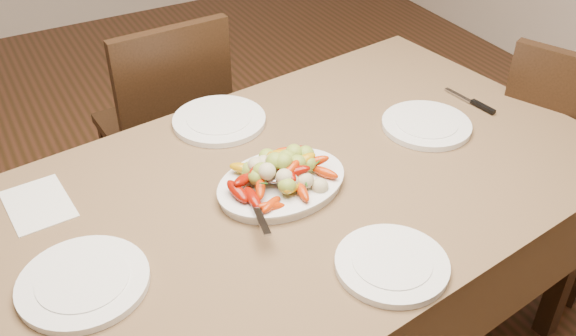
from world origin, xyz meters
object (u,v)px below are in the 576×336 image
(plate_far, at_px, (219,121))
(plate_left, at_px, (84,283))
(dining_table, at_px, (288,287))
(chair_far, at_px, (162,126))
(plate_right, at_px, (426,125))
(chair_right, at_px, (568,159))
(serving_platter, at_px, (282,185))
(plate_near, at_px, (392,265))

(plate_far, bearing_deg, plate_left, -138.55)
(dining_table, bearing_deg, chair_far, 93.89)
(dining_table, bearing_deg, plate_right, 6.02)
(plate_far, bearing_deg, chair_right, -19.29)
(serving_platter, height_order, plate_far, serving_platter)
(dining_table, distance_m, plate_near, 0.55)
(dining_table, bearing_deg, plate_left, -170.63)
(dining_table, xyz_separation_m, plate_far, (-0.03, 0.38, 0.39))
(chair_far, distance_m, chair_right, 1.52)
(dining_table, height_order, plate_near, plate_near)
(serving_platter, distance_m, plate_near, 0.39)
(plate_far, bearing_deg, serving_platter, -88.61)
(chair_right, bearing_deg, plate_left, 69.22)
(chair_right, bearing_deg, plate_right, 59.77)
(dining_table, height_order, chair_right, chair_right)
(plate_left, bearing_deg, chair_right, 2.31)
(plate_left, bearing_deg, plate_far, 41.45)
(plate_left, relative_size, plate_near, 1.11)
(chair_far, xyz_separation_m, serving_platter, (0.04, -0.90, 0.30))
(chair_right, relative_size, plate_left, 3.27)
(serving_platter, relative_size, plate_near, 1.34)
(dining_table, bearing_deg, plate_far, 94.20)
(dining_table, height_order, serving_platter, serving_platter)
(chair_right, xyz_separation_m, plate_far, (-1.17, 0.41, 0.29))
(chair_right, relative_size, serving_platter, 2.71)
(chair_far, bearing_deg, chair_right, 139.32)
(serving_platter, xyz_separation_m, plate_near, (0.08, -0.38, -0.00))
(dining_table, xyz_separation_m, chair_right, (1.14, -0.02, 0.10))
(serving_platter, bearing_deg, plate_right, 5.77)
(serving_platter, height_order, plate_right, serving_platter)
(plate_left, height_order, plate_right, same)
(plate_left, xyz_separation_m, plate_far, (0.54, 0.48, 0.00))
(plate_left, bearing_deg, chair_far, 62.97)
(chair_right, distance_m, serving_platter, 1.19)
(chair_right, relative_size, plate_near, 3.64)
(chair_far, height_order, plate_far, chair_far)
(dining_table, relative_size, chair_right, 1.94)
(chair_right, distance_m, plate_right, 0.70)
(plate_left, xyz_separation_m, plate_right, (1.08, 0.15, 0.00))
(serving_platter, height_order, plate_near, serving_platter)
(plate_right, bearing_deg, dining_table, -173.98)
(chair_far, relative_size, plate_near, 3.64)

